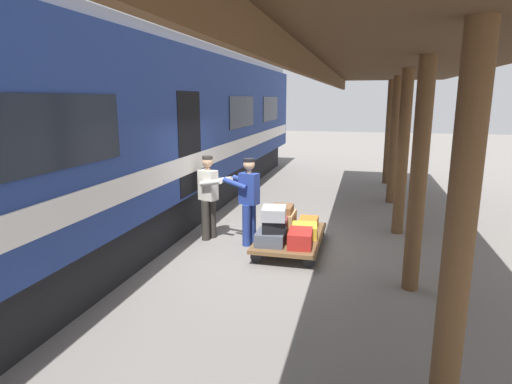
% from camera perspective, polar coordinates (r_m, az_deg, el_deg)
% --- Properties ---
extents(ground_plane, '(60.00, 60.00, 0.00)m').
position_cam_1_polar(ground_plane, '(8.49, 2.63, -7.06)').
color(ground_plane, slate).
extents(platform_canopy, '(3.20, 15.01, 3.56)m').
position_cam_1_polar(platform_canopy, '(7.90, 20.02, 14.71)').
color(platform_canopy, brown).
rests_on(platform_canopy, ground_plane).
extents(train_car, '(3.02, 21.22, 4.00)m').
position_cam_1_polar(train_car, '(9.24, -17.42, 7.07)').
color(train_car, navy).
rests_on(train_car, ground_plane).
extents(luggage_cart, '(1.16, 2.02, 0.28)m').
position_cam_1_polar(luggage_cart, '(8.22, 4.60, -6.02)').
color(luggage_cart, brown).
rests_on(luggage_cart, ground_plane).
extents(suitcase_orange_carryall, '(0.37, 0.53, 0.20)m').
position_cam_1_polar(suitcase_orange_carryall, '(8.66, 6.94, -4.13)').
color(suitcase_orange_carryall, '#CC6B23').
rests_on(suitcase_orange_carryall, luggage_cart).
extents(suitcase_tan_vintage, '(0.49, 0.63, 0.30)m').
position_cam_1_polar(suitcase_tan_vintage, '(8.73, 3.53, -3.60)').
color(suitcase_tan_vintage, tan).
rests_on(suitcase_tan_vintage, luggage_cart).
extents(suitcase_burgundy_valise, '(0.43, 0.53, 0.30)m').
position_cam_1_polar(suitcase_burgundy_valise, '(8.20, 2.81, -4.63)').
color(suitcase_burgundy_valise, maroon).
rests_on(suitcase_burgundy_valise, luggage_cart).
extents(suitcase_slate_roller, '(0.53, 0.63, 0.23)m').
position_cam_1_polar(suitcase_slate_roller, '(7.70, 1.99, -6.04)').
color(suitcase_slate_roller, '#4C515B').
rests_on(suitcase_slate_roller, luggage_cart).
extents(suitcase_yellow_case, '(0.52, 0.55, 0.23)m').
position_cam_1_polar(suitcase_yellow_case, '(8.13, 6.44, -5.09)').
color(suitcase_yellow_case, gold).
rests_on(suitcase_yellow_case, luggage_cart).
extents(suitcase_red_plastic, '(0.45, 0.64, 0.28)m').
position_cam_1_polar(suitcase_red_plastic, '(7.60, 5.88, -6.14)').
color(suitcase_red_plastic, '#AD231E').
rests_on(suitcase_red_plastic, luggage_cart).
extents(suitcase_brown_leather, '(0.42, 0.50, 0.14)m').
position_cam_1_polar(suitcase_brown_leather, '(8.64, 3.48, -2.26)').
color(suitcase_brown_leather, brown).
rests_on(suitcase_brown_leather, suitcase_tan_vintage).
extents(suitcase_black_hardshell, '(0.50, 0.54, 0.22)m').
position_cam_1_polar(suitcase_black_hardshell, '(7.65, 2.31, -4.38)').
color(suitcase_black_hardshell, black).
rests_on(suitcase_black_hardshell, suitcase_slate_roller).
extents(suitcase_gray_aluminum, '(0.48, 0.58, 0.21)m').
position_cam_1_polar(suitcase_gray_aluminum, '(7.58, 2.39, -2.82)').
color(suitcase_gray_aluminum, '#9EA0A5').
rests_on(suitcase_gray_aluminum, suitcase_black_hardshell).
extents(porter_in_overalls, '(0.73, 0.56, 1.70)m').
position_cam_1_polar(porter_in_overalls, '(8.30, -1.04, -0.85)').
color(porter_in_overalls, navy).
rests_on(porter_in_overalls, ground_plane).
extents(porter_by_door, '(0.74, 0.59, 1.70)m').
position_cam_1_polar(porter_by_door, '(8.66, -6.25, -0.36)').
color(porter_by_door, '#332D28').
rests_on(porter_by_door, ground_plane).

